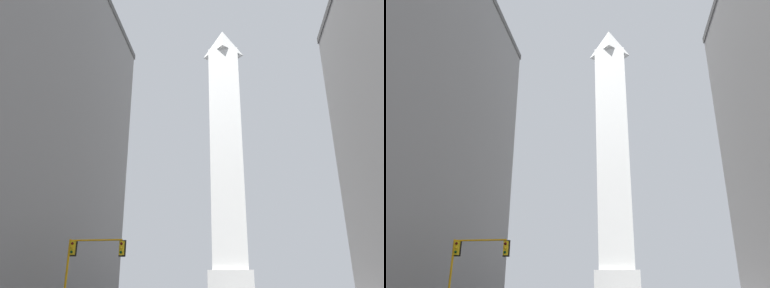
{
  "view_description": "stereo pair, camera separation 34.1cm",
  "coord_description": "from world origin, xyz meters",
  "views": [
    {
      "loc": [
        1.48,
        -0.57,
        1.46
      ],
      "look_at": [
        -5.7,
        60.57,
        25.7
      ],
      "focal_mm": 35.0,
      "sensor_mm": 36.0,
      "label": 1
    },
    {
      "loc": [
        1.81,
        -0.53,
        1.46
      ],
      "look_at": [
        -5.7,
        60.57,
        25.7
      ],
      "focal_mm": 35.0,
      "sensor_mm": 36.0,
      "label": 2
    }
  ],
  "objects": [
    {
      "name": "obelisk",
      "position": [
        0.0,
        80.25,
        31.13
      ],
      "size": [
        8.93,
        8.93,
        64.87
      ],
      "color": "silver",
      "rests_on": "ground_plane"
    },
    {
      "name": "traffic_light_mid_left",
      "position": [
        -10.67,
        29.88,
        4.17
      ],
      "size": [
        4.94,
        0.5,
        5.47
      ],
      "color": "orange",
      "rests_on": "ground_plane"
    }
  ]
}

